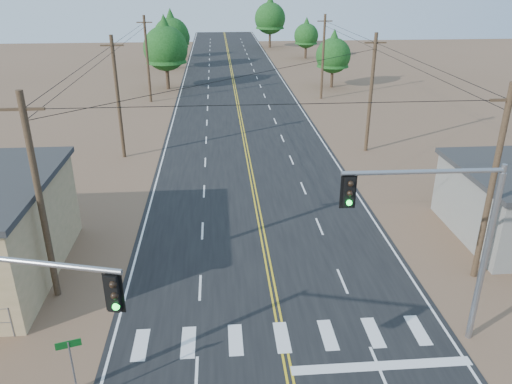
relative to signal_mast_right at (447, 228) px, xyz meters
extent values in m
cube|color=black|center=(-6.25, 22.55, -5.32)|extent=(15.00, 200.00, 0.02)
cylinder|color=gray|center=(-17.75, 1.55, -4.58)|extent=(0.06, 0.06, 1.50)
cylinder|color=#4C3826|center=(-16.75, 4.55, -0.33)|extent=(0.30, 0.30, 10.00)
cube|color=#4C3826|center=(-16.75, 4.55, 3.87)|extent=(1.80, 0.12, 0.12)
cylinder|color=#4C3826|center=(-16.75, 24.55, -0.33)|extent=(0.30, 0.30, 10.00)
cube|color=#4C3826|center=(-16.75, 24.55, 3.87)|extent=(1.80, 0.12, 0.12)
cylinder|color=#4C3826|center=(-16.75, 44.55, -0.33)|extent=(0.30, 0.30, 10.00)
cube|color=#4C3826|center=(-16.75, 44.55, 3.87)|extent=(1.80, 0.12, 0.12)
cylinder|color=#4C3826|center=(4.25, 4.55, -0.33)|extent=(0.30, 0.30, 10.00)
cube|color=#4C3826|center=(4.25, 4.55, 3.87)|extent=(1.80, 0.12, 0.12)
cylinder|color=#4C3826|center=(4.25, 24.55, -0.33)|extent=(0.30, 0.30, 10.00)
cube|color=#4C3826|center=(4.25, 24.55, 3.87)|extent=(1.80, 0.12, 0.12)
cylinder|color=#4C3826|center=(4.25, 44.55, -0.33)|extent=(0.30, 0.30, 10.00)
cube|color=#4C3826|center=(4.25, 44.55, 3.87)|extent=(1.80, 0.12, 0.12)
cylinder|color=gray|center=(-14.30, -4.25, 1.85)|extent=(5.95, 1.76, 0.16)
cube|color=black|center=(-11.63, -4.98, 1.19)|extent=(0.42, 0.39, 1.11)
sphere|color=black|center=(-11.59, -5.15, 1.54)|extent=(0.20, 0.20, 0.20)
sphere|color=black|center=(-11.59, -5.15, 1.19)|extent=(0.20, 0.20, 0.20)
sphere|color=#0CE533|center=(-11.59, -5.15, 0.84)|extent=(0.20, 0.20, 0.20)
cylinder|color=gray|center=(1.75, -0.03, -1.53)|extent=(0.26, 0.26, 7.60)
cylinder|color=gray|center=(1.75, -0.03, 2.27)|extent=(0.20, 0.20, 0.65)
cylinder|color=gray|center=(-1.28, 0.03, 2.38)|extent=(6.07, 0.29, 0.17)
cube|color=black|center=(-3.99, 0.08, 1.67)|extent=(0.39, 0.33, 1.19)
sphere|color=black|center=(-3.99, -0.12, 2.05)|extent=(0.22, 0.22, 0.22)
sphere|color=black|center=(-3.99, -0.12, 1.67)|extent=(0.22, 0.22, 0.22)
sphere|color=#0CE533|center=(-3.99, -0.12, 1.29)|extent=(0.22, 0.22, 0.22)
cylinder|color=gray|center=(-14.05, -2.44, -3.91)|extent=(0.07, 0.07, 2.85)
cube|color=#0A4C16|center=(-14.05, -2.44, -2.60)|extent=(0.83, 0.26, 0.28)
cylinder|color=#3F2D1E|center=(-15.25, 51.82, -3.59)|extent=(0.48, 0.48, 3.48)
cone|color=#134112|center=(-15.25, 51.82, 1.24)|extent=(5.41, 5.41, 6.18)
sphere|color=#134112|center=(-15.25, 51.82, -0.02)|extent=(5.79, 5.79, 5.79)
cylinder|color=#3F2D1E|center=(-15.68, 67.69, -3.64)|extent=(0.45, 0.45, 3.39)
cone|color=#134112|center=(-15.68, 67.69, 1.07)|extent=(5.27, 5.27, 6.02)
sphere|color=#134112|center=(-15.68, 67.69, -0.15)|extent=(5.65, 5.65, 5.65)
cylinder|color=#3F2D1E|center=(-15.25, 79.47, -4.17)|extent=(0.40, 0.40, 2.33)
cone|color=#134112|center=(-15.25, 79.47, -0.94)|extent=(3.62, 3.62, 4.14)
sphere|color=#134112|center=(-15.25, 79.47, -1.78)|extent=(3.88, 3.88, 3.88)
cylinder|color=#3F2D1E|center=(7.01, 51.04, -3.94)|extent=(0.40, 0.40, 2.78)
cone|color=#134112|center=(7.01, 51.04, -0.08)|extent=(4.33, 4.33, 4.95)
sphere|color=#134112|center=(7.01, 51.04, -1.08)|extent=(4.64, 4.64, 4.64)
cylinder|color=#3F2D1E|center=(7.75, 76.50, -4.02)|extent=(0.43, 0.43, 2.62)
cone|color=#134112|center=(7.75, 76.50, -0.38)|extent=(4.08, 4.08, 4.66)
sphere|color=#134112|center=(7.75, 76.50, -1.33)|extent=(4.37, 4.37, 4.37)
cylinder|color=#3F2D1E|center=(2.75, 91.73, -3.43)|extent=(0.48, 0.48, 3.81)
cone|color=#134112|center=(2.75, 91.73, 1.87)|extent=(5.93, 5.93, 6.77)
sphere|color=#134112|center=(2.75, 91.73, 0.49)|extent=(6.35, 6.35, 6.35)
camera|label=1|loc=(-8.71, -16.40, 9.02)|focal=35.00mm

